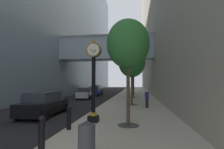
# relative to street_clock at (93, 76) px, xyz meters

# --- Properties ---
(ground_plane) EXTENTS (110.00, 110.00, 0.00)m
(ground_plane) POSITION_rel_street_clock_xyz_m (-1.03, 19.16, -2.66)
(ground_plane) COLOR black
(ground_plane) RESTS_ON ground
(sidewalk_right) EXTENTS (6.00, 80.00, 0.14)m
(sidewalk_right) POSITION_rel_street_clock_xyz_m (1.97, 22.16, -2.59)
(sidewalk_right) COLOR #ADA593
(sidewalk_right) RESTS_ON ground
(building_block_left) EXTENTS (23.43, 80.00, 34.82)m
(building_block_left) POSITION_rel_street_clock_xyz_m (-13.58, 22.12, 14.68)
(building_block_left) COLOR slate
(building_block_left) RESTS_ON ground
(street_clock) EXTENTS (0.84, 0.55, 4.59)m
(street_clock) POSITION_rel_street_clock_xyz_m (0.00, 0.00, 0.00)
(street_clock) COLOR black
(street_clock) RESTS_ON sidewalk_right
(bollard_nearest) EXTENTS (0.23, 0.23, 1.09)m
(bollard_nearest) POSITION_rel_street_clock_xyz_m (-0.76, -3.99, -1.95)
(bollard_nearest) COLOR black
(bollard_nearest) RESTS_ON sidewalk_right
(bollard_second) EXTENTS (0.23, 0.23, 1.09)m
(bollard_second) POSITION_rel_street_clock_xyz_m (-0.76, -1.63, -1.95)
(bollard_second) COLOR black
(bollard_second) RESTS_ON sidewalk_right
(bollard_fourth) EXTENTS (0.23, 0.23, 1.09)m
(bollard_fourth) POSITION_rel_street_clock_xyz_m (-0.76, 3.09, -1.95)
(bollard_fourth) COLOR black
(bollard_fourth) RESTS_ON sidewalk_right
(street_tree_near) EXTENTS (2.23, 2.23, 5.48)m
(street_tree_near) POSITION_rel_street_clock_xyz_m (1.95, -0.49, 1.65)
(street_tree_near) COLOR #333335
(street_tree_near) RESTS_ON sidewalk_right
(street_tree_mid_near) EXTENTS (2.67, 2.67, 5.75)m
(street_tree_mid_near) POSITION_rel_street_clock_xyz_m (1.95, 7.72, 1.68)
(street_tree_mid_near) COLOR #333335
(street_tree_mid_near) RESTS_ON sidewalk_right
(street_tree_mid_far) EXTENTS (2.14, 2.14, 6.11)m
(street_tree_mid_far) POSITION_rel_street_clock_xyz_m (1.95, 15.94, 2.31)
(street_tree_mid_far) COLOR #333335
(street_tree_mid_far) RESTS_ON sidewalk_right
(street_tree_far) EXTENTS (2.45, 2.45, 6.24)m
(street_tree_far) POSITION_rel_street_clock_xyz_m (1.95, 24.15, 2.28)
(street_tree_far) COLOR #333335
(street_tree_far) RESTS_ON sidewalk_right
(trash_bin) EXTENTS (0.53, 0.53, 1.05)m
(trash_bin) POSITION_rel_street_clock_xyz_m (0.87, -4.30, -1.98)
(trash_bin) COLOR #383D42
(trash_bin) RESTS_ON sidewalk_right
(pedestrian_walking) EXTENTS (0.42, 0.50, 1.59)m
(pedestrian_walking) POSITION_rel_street_clock_xyz_m (3.29, 5.82, -1.69)
(pedestrian_walking) COLOR #23232D
(pedestrian_walking) RESTS_ON sidewalk_right
(car_silver_near) EXTENTS (1.97, 4.11, 1.56)m
(car_silver_near) POSITION_rel_street_clock_xyz_m (-4.69, 14.51, -1.90)
(car_silver_near) COLOR #B7BABF
(car_silver_near) RESTS_ON ground
(car_grey_mid) EXTENTS (1.97, 4.44, 1.68)m
(car_grey_mid) POSITION_rel_street_clock_xyz_m (-6.45, 29.25, -1.85)
(car_grey_mid) COLOR slate
(car_grey_mid) RESTS_ON ground
(car_black_far) EXTENTS (2.16, 4.75, 1.66)m
(car_black_far) POSITION_rel_street_clock_xyz_m (-4.07, 2.06, -1.85)
(car_black_far) COLOR black
(car_black_far) RESTS_ON ground
(car_blue_trailing) EXTENTS (2.08, 4.17, 1.62)m
(car_blue_trailing) POSITION_rel_street_clock_xyz_m (-4.73, 20.10, -1.87)
(car_blue_trailing) COLOR navy
(car_blue_trailing) RESTS_ON ground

